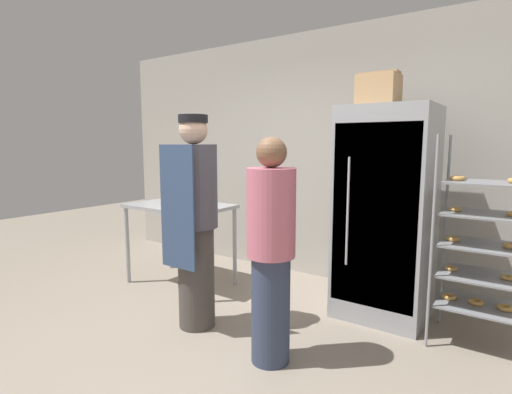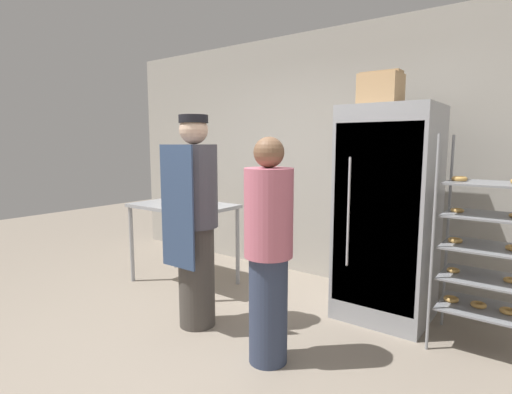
{
  "view_description": "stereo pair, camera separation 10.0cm",
  "coord_description": "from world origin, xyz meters",
  "px_view_note": "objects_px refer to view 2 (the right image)",
  "views": [
    {
      "loc": [
        1.84,
        -1.97,
        1.55
      ],
      "look_at": [
        -0.02,
        0.69,
        1.11
      ],
      "focal_mm": 28.0,
      "sensor_mm": 36.0,
      "label": 1
    },
    {
      "loc": [
        1.92,
        -1.91,
        1.55
      ],
      "look_at": [
        -0.02,
        0.69,
        1.11
      ],
      "focal_mm": 28.0,
      "sensor_mm": 36.0,
      "label": 2
    }
  ],
  "objects_px": {
    "refrigerator": "(387,214)",
    "baking_rack": "(483,247)",
    "donut_box": "(185,204)",
    "blender_pitcher": "(170,192)",
    "cardboard_storage_box": "(381,90)",
    "person_baker": "(195,219)",
    "person_customer": "(268,250)"
  },
  "relations": [
    {
      "from": "refrigerator",
      "to": "blender_pitcher",
      "type": "relative_size",
      "value": 6.63
    },
    {
      "from": "person_baker",
      "to": "blender_pitcher",
      "type": "bearing_deg",
      "value": 148.35
    },
    {
      "from": "baking_rack",
      "to": "cardboard_storage_box",
      "type": "height_order",
      "value": "cardboard_storage_box"
    },
    {
      "from": "person_baker",
      "to": "person_customer",
      "type": "height_order",
      "value": "person_baker"
    },
    {
      "from": "refrigerator",
      "to": "donut_box",
      "type": "height_order",
      "value": "refrigerator"
    },
    {
      "from": "donut_box",
      "to": "person_customer",
      "type": "xyz_separation_m",
      "value": [
        1.46,
        -0.6,
        -0.12
      ]
    },
    {
      "from": "person_customer",
      "to": "refrigerator",
      "type": "bearing_deg",
      "value": 71.97
    },
    {
      "from": "donut_box",
      "to": "blender_pitcher",
      "type": "height_order",
      "value": "blender_pitcher"
    },
    {
      "from": "cardboard_storage_box",
      "to": "person_baker",
      "type": "distance_m",
      "value": 1.93
    },
    {
      "from": "donut_box",
      "to": "blender_pitcher",
      "type": "relative_size",
      "value": 0.99
    },
    {
      "from": "donut_box",
      "to": "cardboard_storage_box",
      "type": "distance_m",
      "value": 2.15
    },
    {
      "from": "blender_pitcher",
      "to": "person_baker",
      "type": "bearing_deg",
      "value": -31.65
    },
    {
      "from": "blender_pitcher",
      "to": "person_baker",
      "type": "relative_size",
      "value": 0.16
    },
    {
      "from": "donut_box",
      "to": "person_baker",
      "type": "bearing_deg",
      "value": -37.78
    },
    {
      "from": "refrigerator",
      "to": "person_customer",
      "type": "height_order",
      "value": "refrigerator"
    },
    {
      "from": "baking_rack",
      "to": "person_customer",
      "type": "bearing_deg",
      "value": -136.46
    },
    {
      "from": "donut_box",
      "to": "person_customer",
      "type": "distance_m",
      "value": 1.58
    },
    {
      "from": "person_customer",
      "to": "baking_rack",
      "type": "bearing_deg",
      "value": 43.54
    },
    {
      "from": "refrigerator",
      "to": "person_customer",
      "type": "bearing_deg",
      "value": -108.03
    },
    {
      "from": "baking_rack",
      "to": "person_customer",
      "type": "relative_size",
      "value": 1.01
    },
    {
      "from": "refrigerator",
      "to": "donut_box",
      "type": "bearing_deg",
      "value": -161.0
    },
    {
      "from": "cardboard_storage_box",
      "to": "person_baker",
      "type": "xyz_separation_m",
      "value": [
        -1.12,
        -1.14,
        -1.08
      ]
    },
    {
      "from": "refrigerator",
      "to": "blender_pitcher",
      "type": "height_order",
      "value": "refrigerator"
    },
    {
      "from": "refrigerator",
      "to": "person_customer",
      "type": "xyz_separation_m",
      "value": [
        -0.4,
        -1.24,
        -0.12
      ]
    },
    {
      "from": "donut_box",
      "to": "blender_pitcher",
      "type": "bearing_deg",
      "value": 160.07
    },
    {
      "from": "donut_box",
      "to": "cardboard_storage_box",
      "type": "bearing_deg",
      "value": 20.14
    },
    {
      "from": "donut_box",
      "to": "blender_pitcher",
      "type": "xyz_separation_m",
      "value": [
        -0.4,
        0.14,
        0.08
      ]
    },
    {
      "from": "refrigerator",
      "to": "person_customer",
      "type": "distance_m",
      "value": 1.31
    },
    {
      "from": "refrigerator",
      "to": "person_baker",
      "type": "height_order",
      "value": "refrigerator"
    },
    {
      "from": "baking_rack",
      "to": "blender_pitcher",
      "type": "distance_m",
      "value": 3.05
    },
    {
      "from": "refrigerator",
      "to": "baking_rack",
      "type": "height_order",
      "value": "refrigerator"
    },
    {
      "from": "cardboard_storage_box",
      "to": "person_baker",
      "type": "relative_size",
      "value": 0.19
    }
  ]
}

